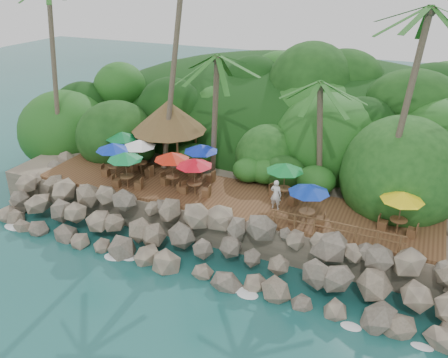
% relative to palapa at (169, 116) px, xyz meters
% --- Properties ---
extents(ground, '(140.00, 140.00, 0.00)m').
position_rel_palapa_xyz_m(ground, '(5.85, -9.49, -5.79)').
color(ground, '#19514F').
rests_on(ground, ground).
extents(land_base, '(32.00, 25.20, 2.10)m').
position_rel_palapa_xyz_m(land_base, '(5.85, 6.51, -4.74)').
color(land_base, gray).
rests_on(land_base, ground).
extents(jungle_hill, '(44.80, 28.00, 15.40)m').
position_rel_palapa_xyz_m(jungle_hill, '(5.85, 14.01, -5.79)').
color(jungle_hill, '#143811').
rests_on(jungle_hill, ground).
extents(seawall, '(29.00, 4.00, 2.30)m').
position_rel_palapa_xyz_m(seawall, '(5.85, -7.49, -4.64)').
color(seawall, gray).
rests_on(seawall, ground).
extents(terrace, '(26.00, 5.00, 0.20)m').
position_rel_palapa_xyz_m(terrace, '(5.85, -3.49, -3.59)').
color(terrace, brown).
rests_on(terrace, land_base).
extents(jungle_foliage, '(44.00, 16.00, 12.00)m').
position_rel_palapa_xyz_m(jungle_foliage, '(5.85, 5.51, -5.79)').
color(jungle_foliage, '#143811').
rests_on(jungle_foliage, ground).
extents(foam_line, '(25.20, 0.80, 0.06)m').
position_rel_palapa_xyz_m(foam_line, '(5.85, -9.19, -5.76)').
color(foam_line, white).
rests_on(foam_line, ground).
extents(palms, '(35.32, 6.89, 14.66)m').
position_rel_palapa_xyz_m(palms, '(6.99, -0.56, 6.59)').
color(palms, brown).
rests_on(palms, ground).
extents(palapa, '(5.40, 5.40, 4.60)m').
position_rel_palapa_xyz_m(palapa, '(0.00, 0.00, 0.00)').
color(palapa, brown).
rests_on(palapa, ground).
extents(dining_clusters, '(21.96, 5.51, 2.50)m').
position_rel_palapa_xyz_m(dining_clusters, '(5.31, -3.40, -1.41)').
color(dining_clusters, brown).
rests_on(dining_clusters, terrace).
extents(railing, '(7.20, 0.10, 1.00)m').
position_rel_palapa_xyz_m(railing, '(13.31, -5.84, -2.88)').
color(railing, brown).
rests_on(railing, terrace).
extents(waiter, '(0.71, 0.49, 1.89)m').
position_rel_palapa_xyz_m(waiter, '(9.40, -3.95, -2.55)').
color(waiter, white).
rests_on(waiter, terrace).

